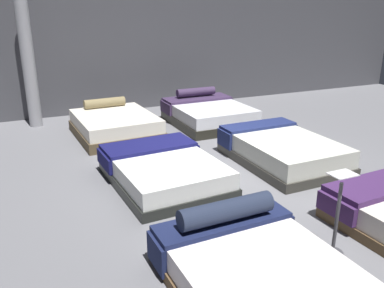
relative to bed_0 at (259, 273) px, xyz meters
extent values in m
cube|color=slate|center=(1.11, 2.71, -0.22)|extent=(18.00, 18.00, 0.02)
cube|color=#47474C|center=(1.11, 7.68, 1.54)|extent=(18.00, 0.06, 3.50)
cube|color=white|center=(0.00, -0.07, 0.04)|extent=(1.56, 2.03, 0.25)
cube|color=#182046|center=(-0.02, 0.71, 0.19)|extent=(1.56, 0.48, 0.06)
cube|color=#182046|center=(-0.80, 0.69, 0.01)|extent=(0.07, 0.44, 0.32)
cube|color=#182046|center=(0.77, 0.73, 0.01)|extent=(0.07, 0.44, 0.32)
cylinder|color=#232C42|center=(-0.02, 0.65, 0.36)|extent=(1.09, 0.26, 0.23)
cube|color=#422556|center=(2.24, 0.66, 0.22)|extent=(1.43, 0.67, 0.07)
cube|color=#422556|center=(1.53, 0.63, 0.06)|extent=(0.10, 0.60, 0.24)
cube|color=black|center=(0.04, 2.74, -0.13)|extent=(1.64, 2.14, 0.15)
cube|color=white|center=(0.04, 2.74, 0.07)|extent=(1.58, 2.08, 0.25)
cube|color=#15154E|center=(0.01, 3.39, 0.23)|extent=(1.54, 0.78, 0.06)
cube|color=#15154E|center=(-0.75, 3.34, 0.08)|extent=(0.10, 0.70, 0.23)
cube|color=#15154E|center=(0.77, 3.43, 0.08)|extent=(0.10, 0.70, 0.23)
cube|color=#34322C|center=(2.26, 2.70, -0.13)|extent=(1.50, 2.16, 0.16)
cube|color=silver|center=(2.26, 2.70, 0.10)|extent=(1.44, 2.10, 0.30)
cube|color=navy|center=(2.25, 3.51, 0.28)|extent=(1.46, 0.49, 0.05)
cube|color=navy|center=(1.52, 3.50, 0.10)|extent=(0.06, 0.47, 0.30)
cube|color=navy|center=(2.98, 3.52, 0.10)|extent=(0.06, 0.47, 0.30)
cube|color=brown|center=(-0.06, 5.46, -0.10)|extent=(1.70, 2.02, 0.21)
cube|color=silver|center=(-0.06, 5.46, 0.13)|extent=(1.63, 1.95, 0.26)
cylinder|color=#8A7850|center=(-0.10, 6.21, 0.36)|extent=(0.93, 0.26, 0.21)
cube|color=black|center=(2.17, 5.45, -0.11)|extent=(1.68, 2.06, 0.20)
cube|color=silver|center=(2.17, 5.45, 0.12)|extent=(1.62, 1.99, 0.26)
cube|color=#3C2B4C|center=(2.16, 6.12, 0.28)|extent=(1.64, 0.66, 0.05)
cube|color=#3C2B4C|center=(1.34, 6.11, 0.12)|extent=(0.06, 0.64, 0.26)
cube|color=#3C2B4C|center=(2.99, 6.13, 0.12)|extent=(0.06, 0.64, 0.26)
cylinder|color=#402F4F|center=(2.16, 6.19, 0.43)|extent=(1.00, 0.21, 0.20)
cylinder|color=#3F3F44|center=(1.11, 0.20, -0.20)|extent=(0.24, 0.24, 0.02)
cylinder|color=#3F3F44|center=(1.11, 0.20, 0.23)|extent=(0.04, 0.04, 0.87)
cube|color=white|center=(1.11, 0.20, 0.76)|extent=(0.28, 0.20, 0.01)
cylinder|color=#99999E|center=(-1.57, 7.00, 1.54)|extent=(0.29, 0.29, 3.50)
camera|label=1|loc=(-1.90, -2.67, 2.42)|focal=37.33mm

